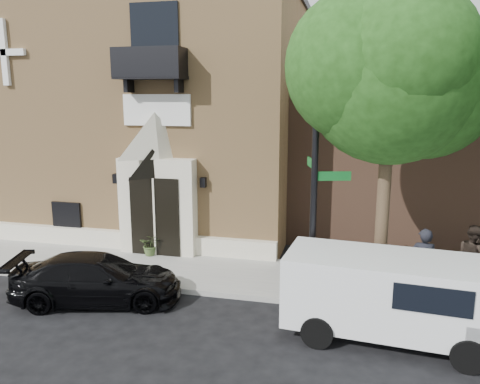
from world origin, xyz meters
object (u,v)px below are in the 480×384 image
object	(u,v)px
black_sedan	(97,279)
pedestrian_far	(472,258)
cargo_van	(401,295)
pedestrian_near	(423,264)
street_sign	(315,179)
fire_hydrant	(431,295)

from	to	relation	value
black_sedan	pedestrian_far	bearing A→B (deg)	-88.67
pedestrian_far	cargo_van	bearing A→B (deg)	124.15
black_sedan	pedestrian_near	size ratio (longest dim) A/B	2.31
cargo_van	street_sign	world-z (taller)	street_sign
black_sedan	pedestrian_far	distance (m)	10.07
black_sedan	cargo_van	xyz separation A→B (m)	(7.54, -0.27, 0.43)
street_sign	fire_hydrant	world-z (taller)	street_sign
pedestrian_far	pedestrian_near	bearing A→B (deg)	102.95
pedestrian_near	pedestrian_far	bearing A→B (deg)	-145.12
street_sign	pedestrian_near	distance (m)	3.61
cargo_van	fire_hydrant	world-z (taller)	cargo_van
fire_hydrant	pedestrian_near	world-z (taller)	pedestrian_near
black_sedan	fire_hydrant	xyz separation A→B (m)	(8.45, 1.24, -0.13)
black_sedan	pedestrian_far	xyz separation A→B (m)	(9.68, 2.76, 0.42)
street_sign	pedestrian_far	distance (m)	5.00
street_sign	pedestrian_near	xyz separation A→B (m)	(2.78, 0.65, -2.21)
street_sign	fire_hydrant	size ratio (longest dim) A/B	8.86
cargo_van	street_sign	distance (m)	3.37
street_sign	pedestrian_near	bearing A→B (deg)	-2.28
fire_hydrant	pedestrian_far	distance (m)	2.03
pedestrian_near	fire_hydrant	bearing A→B (deg)	107.28
black_sedan	fire_hydrant	distance (m)	8.54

